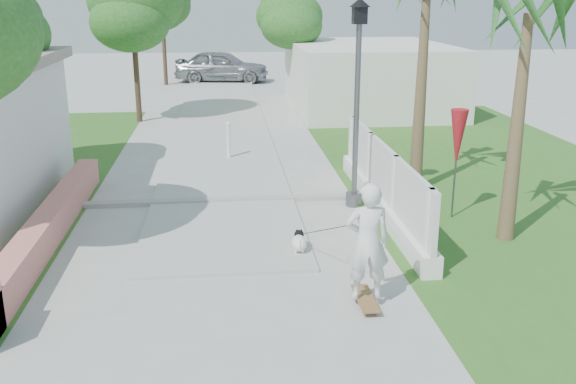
{
  "coord_description": "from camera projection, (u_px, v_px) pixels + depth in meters",
  "views": [
    {
      "loc": [
        0.04,
        -7.85,
        4.52
      ],
      "look_at": [
        1.18,
        3.13,
        1.1
      ],
      "focal_mm": 40.0,
      "sensor_mm": 36.0,
      "label": 1
    }
  ],
  "objects": [
    {
      "name": "ground",
      "position": [
        226.0,
        338.0,
        8.79
      ],
      "size": [
        90.0,
        90.0,
        0.0
      ],
      "primitive_type": "plane",
      "color": "#B7B7B2",
      "rests_on": "ground"
    },
    {
      "name": "path_strip",
      "position": [
        221.0,
        102.0,
        27.78
      ],
      "size": [
        3.2,
        36.0,
        0.06
      ],
      "primitive_type": "cube",
      "color": "#B7B7B2",
      "rests_on": "ground"
    },
    {
      "name": "curb",
      "position": [
        223.0,
        201.0,
        14.48
      ],
      "size": [
        6.5,
        0.25,
        0.1
      ],
      "primitive_type": "cube",
      "color": "#999993",
      "rests_on": "ground"
    },
    {
      "name": "grass_right",
      "position": [
        486.0,
        171.0,
        17.08
      ],
      "size": [
        8.0,
        20.0,
        0.01
      ],
      "primitive_type": "cube",
      "color": "#336720",
      "rests_on": "ground"
    },
    {
      "name": "pink_wall",
      "position": [
        43.0,
        234.0,
        11.75
      ],
      "size": [
        0.45,
        8.2,
        0.8
      ],
      "color": "#DB7B70",
      "rests_on": "ground"
    },
    {
      "name": "lattice_fence",
      "position": [
        382.0,
        188.0,
        13.72
      ],
      "size": [
        0.35,
        7.0,
        1.5
      ],
      "color": "white",
      "rests_on": "ground"
    },
    {
      "name": "building_right",
      "position": [
        368.0,
        76.0,
        26.1
      ],
      "size": [
        6.0,
        8.0,
        2.6
      ],
      "primitive_type": "cube",
      "color": "silver",
      "rests_on": "ground"
    },
    {
      "name": "street_lamp",
      "position": [
        357.0,
        97.0,
        13.58
      ],
      "size": [
        0.44,
        0.44,
        4.44
      ],
      "color": "#59595E",
      "rests_on": "ground"
    },
    {
      "name": "bollard",
      "position": [
        229.0,
        139.0,
        18.14
      ],
      "size": [
        0.14,
        0.14,
        1.09
      ],
      "color": "white",
      "rests_on": "ground"
    },
    {
      "name": "patio_umbrella",
      "position": [
        458.0,
        139.0,
        13.04
      ],
      "size": [
        0.36,
        0.36,
        2.3
      ],
      "color": "#59595E",
      "rests_on": "ground"
    },
    {
      "name": "tree_path_left",
      "position": [
        133.0,
        14.0,
        22.55
      ],
      "size": [
        3.4,
        3.4,
        5.23
      ],
      "color": "#4C3826",
      "rests_on": "ground"
    },
    {
      "name": "tree_path_right",
      "position": [
        295.0,
        19.0,
        27.06
      ],
      "size": [
        3.0,
        3.0,
        4.79
      ],
      "color": "#4C3826",
      "rests_on": "ground"
    },
    {
      "name": "tree_path_far",
      "position": [
        162.0,
        8.0,
        32.07
      ],
      "size": [
        3.2,
        3.2,
        5.17
      ],
      "color": "#4C3826",
      "rests_on": "ground"
    },
    {
      "name": "palm_near",
      "position": [
        527.0,
        28.0,
        11.19
      ],
      "size": [
        1.8,
        1.8,
        4.7
      ],
      "color": "brown",
      "rests_on": "ground"
    },
    {
      "name": "skateboarder",
      "position": [
        335.0,
        234.0,
        10.2
      ],
      "size": [
        1.1,
        2.75,
        1.93
      ],
      "rotation": [
        0.0,
        0.0,
        3.09
      ],
      "color": "olive",
      "rests_on": "ground"
    },
    {
      "name": "dog",
      "position": [
        299.0,
        242.0,
        11.6
      ],
      "size": [
        0.31,
        0.6,
        0.41
      ],
      "rotation": [
        0.0,
        0.0,
        -0.1
      ],
      "color": "white",
      "rests_on": "ground"
    },
    {
      "name": "parked_car",
      "position": [
        222.0,
        66.0,
        34.05
      ],
      "size": [
        5.14,
        2.68,
        1.67
      ],
      "primitive_type": "imported",
      "rotation": [
        0.0,
        0.0,
        1.42
      ],
      "color": "#9C9FA3",
      "rests_on": "ground"
    }
  ]
}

